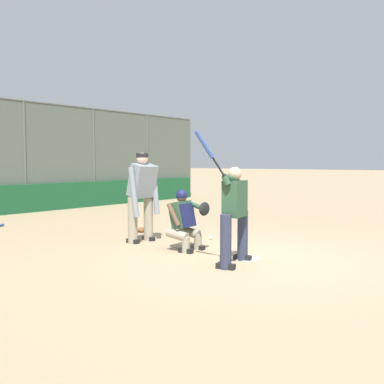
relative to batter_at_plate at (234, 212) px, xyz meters
The scene contains 7 objects.
ground_plane 0.95m from the batter_at_plate, 167.19° to the right, with size 160.00×160.00×0.00m, color tan.
home_plate_marker 0.94m from the batter_at_plate, 167.19° to the right, with size 0.43×0.43×0.01m, color white.
batter_at_plate is the anchor object (origin of this frame).
catcher_behind_plate 1.37m from the batter_at_plate, 106.14° to the right, with size 0.58×0.69×1.09m.
umpire_home 2.52m from the batter_at_plate, 100.60° to the right, with size 0.71×0.44×1.75m.
fielding_glove_on_dirt 3.73m from the batter_at_plate, 111.54° to the right, with size 0.29×0.22×0.10m.
baseball_loose 2.37m from the batter_at_plate, 133.55° to the right, with size 0.07×0.07×0.07m, color white.
Camera 1 is at (6.13, 3.93, 1.57)m, focal length 42.00 mm.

